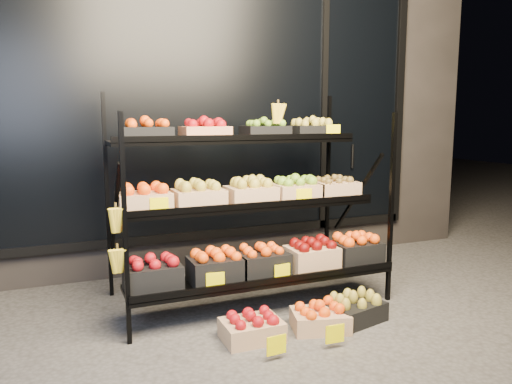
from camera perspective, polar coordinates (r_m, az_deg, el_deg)
name	(u,v)px	position (r m, az deg, el deg)	size (l,w,h in m)	color
ground	(283,329)	(3.62, 3.10, -15.34)	(24.00, 24.00, 0.00)	#514F4C
building	(184,91)	(5.75, -8.22, 11.30)	(6.00, 2.08, 3.50)	#2D2826
display_rack	(250,204)	(3.91, -0.73, -1.41)	(2.18, 1.02, 1.69)	black
tag_floor_a	(276,351)	(3.17, 2.35, -17.73)	(0.13, 0.01, 0.12)	#FFED00
tag_floor_b	(335,340)	(3.35, 8.99, -16.34)	(0.13, 0.01, 0.12)	#FFED00
floor_crate_left	(252,326)	(3.41, -0.49, -15.12)	(0.39, 0.29, 0.20)	tan
floor_crate_midright	(320,317)	(3.59, 7.33, -13.97)	(0.44, 0.37, 0.20)	tan
floor_crate_right	(354,308)	(3.77, 11.18, -12.89)	(0.46, 0.39, 0.20)	black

